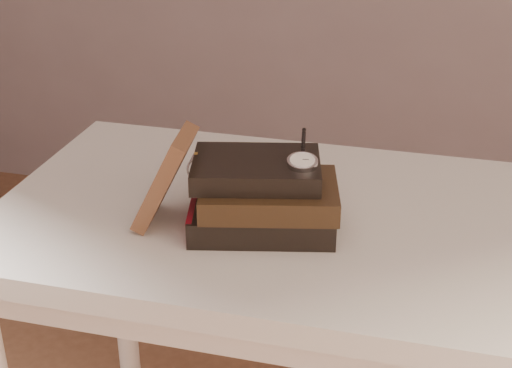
# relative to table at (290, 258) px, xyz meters

# --- Properties ---
(table) EXTENTS (1.00, 0.60, 0.75)m
(table) POSITION_rel_table_xyz_m (0.00, 0.00, 0.00)
(table) COLOR beige
(table) RESTS_ON ground
(book_stack) EXTENTS (0.26, 0.20, 0.11)m
(book_stack) POSITION_rel_table_xyz_m (-0.03, -0.06, 0.15)
(book_stack) COLOR black
(book_stack) RESTS_ON table
(journal) EXTENTS (0.11, 0.11, 0.16)m
(journal) POSITION_rel_table_xyz_m (-0.19, -0.08, 0.17)
(journal) COLOR #46291B
(journal) RESTS_ON table
(pocket_watch) EXTENTS (0.06, 0.15, 0.02)m
(pocket_watch) POSITION_rel_table_xyz_m (0.03, -0.05, 0.21)
(pocket_watch) COLOR silver
(pocket_watch) RESTS_ON book_stack
(eyeglasses) EXTENTS (0.12, 0.13, 0.05)m
(eyeglasses) POSITION_rel_table_xyz_m (-0.13, -0.00, 0.16)
(eyeglasses) COLOR silver
(eyeglasses) RESTS_ON book_stack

